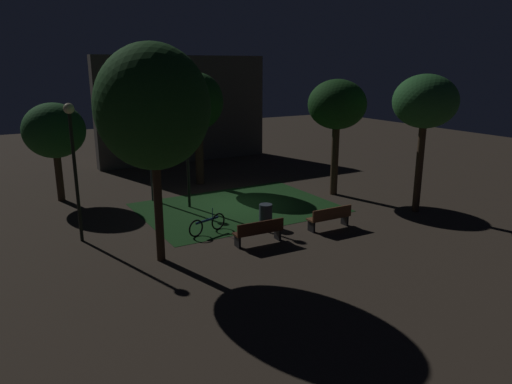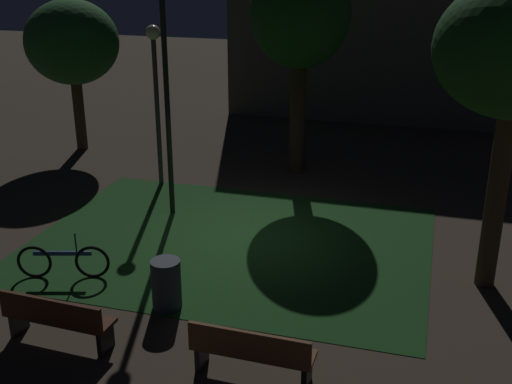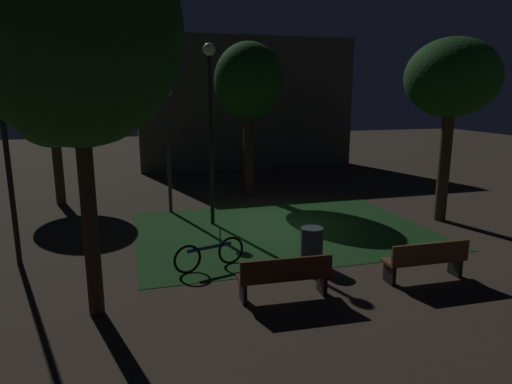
{
  "view_description": "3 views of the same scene",
  "coord_description": "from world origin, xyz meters",
  "px_view_note": "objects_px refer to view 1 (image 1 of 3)",
  "views": [
    {
      "loc": [
        -9.6,
        -18.07,
        6.14
      ],
      "look_at": [
        0.81,
        -0.33,
        0.58
      ],
      "focal_mm": 33.26,
      "sensor_mm": 36.0,
      "label": 1
    },
    {
      "loc": [
        3.76,
        -11.96,
        5.86
      ],
      "look_at": [
        0.11,
        0.72,
        0.78
      ],
      "focal_mm": 44.75,
      "sensor_mm": 36.0,
      "label": 2
    },
    {
      "loc": [
        -4.38,
        -12.28,
        3.92
      ],
      "look_at": [
        -0.58,
        0.82,
        0.91
      ],
      "focal_mm": 31.86,
      "sensor_mm": 36.0,
      "label": 3
    }
  ],
  "objects_px": {
    "bench_near_trees": "(259,231)",
    "tree_back_left": "(337,106)",
    "bicycle": "(207,224)",
    "bench_front_right": "(330,217)",
    "tree_back_right": "(153,108)",
    "lamp_post_plaza_east": "(150,140)",
    "lamp_post_path_center": "(73,150)",
    "lamp_post_near_wall": "(187,128)",
    "tree_near_wall": "(425,103)",
    "trash_bin": "(266,215)",
    "tree_right_canopy": "(54,131)",
    "tree_left_canopy": "(198,103)"
  },
  "relations": [
    {
      "from": "tree_left_canopy",
      "to": "lamp_post_plaza_east",
      "type": "xyz_separation_m",
      "value": [
        -3.23,
        -1.91,
        -1.4
      ]
    },
    {
      "from": "lamp_post_path_center",
      "to": "lamp_post_near_wall",
      "type": "distance_m",
      "value": 5.32
    },
    {
      "from": "trash_bin",
      "to": "tree_right_canopy",
      "type": "bearing_deg",
      "value": 128.44
    },
    {
      "from": "bench_front_right",
      "to": "bicycle",
      "type": "relative_size",
      "value": 1.07
    },
    {
      "from": "bench_near_trees",
      "to": "tree_left_canopy",
      "type": "bearing_deg",
      "value": 78.9
    },
    {
      "from": "bench_front_right",
      "to": "trash_bin",
      "type": "bearing_deg",
      "value": 142.74
    },
    {
      "from": "tree_right_canopy",
      "to": "tree_back_right",
      "type": "bearing_deg",
      "value": -79.7
    },
    {
      "from": "tree_back_right",
      "to": "bench_front_right",
      "type": "bearing_deg",
      "value": -3.39
    },
    {
      "from": "tree_right_canopy",
      "to": "tree_near_wall",
      "type": "bearing_deg",
      "value": -36.41
    },
    {
      "from": "tree_left_canopy",
      "to": "lamp_post_plaza_east",
      "type": "relative_size",
      "value": 1.4
    },
    {
      "from": "bench_front_right",
      "to": "lamp_post_near_wall",
      "type": "xyz_separation_m",
      "value": [
        -3.53,
        5.41,
        3.02
      ]
    },
    {
      "from": "lamp_post_near_wall",
      "to": "bench_near_trees",
      "type": "bearing_deg",
      "value": -86.08
    },
    {
      "from": "tree_near_wall",
      "to": "lamp_post_path_center",
      "type": "bearing_deg",
      "value": 164.75
    },
    {
      "from": "bench_near_trees",
      "to": "bench_front_right",
      "type": "bearing_deg",
      "value": -0.0
    },
    {
      "from": "lamp_post_near_wall",
      "to": "bench_front_right",
      "type": "bearing_deg",
      "value": -56.86
    },
    {
      "from": "trash_bin",
      "to": "lamp_post_near_wall",
      "type": "bearing_deg",
      "value": 111.79
    },
    {
      "from": "tree_right_canopy",
      "to": "tree_back_left",
      "type": "bearing_deg",
      "value": -25.48
    },
    {
      "from": "tree_right_canopy",
      "to": "lamp_post_plaza_east",
      "type": "bearing_deg",
      "value": -31.5
    },
    {
      "from": "bench_front_right",
      "to": "tree_left_canopy",
      "type": "height_order",
      "value": "tree_left_canopy"
    },
    {
      "from": "bench_near_trees",
      "to": "tree_back_right",
      "type": "relative_size",
      "value": 0.27
    },
    {
      "from": "tree_near_wall",
      "to": "trash_bin",
      "type": "relative_size",
      "value": 6.44
    },
    {
      "from": "lamp_post_near_wall",
      "to": "tree_back_right",
      "type": "bearing_deg",
      "value": -121.57
    },
    {
      "from": "tree_near_wall",
      "to": "lamp_post_path_center",
      "type": "distance_m",
      "value": 13.67
    },
    {
      "from": "bench_near_trees",
      "to": "trash_bin",
      "type": "xyz_separation_m",
      "value": [
        1.19,
        1.5,
        -0.03
      ]
    },
    {
      "from": "bench_near_trees",
      "to": "tree_right_canopy",
      "type": "xyz_separation_m",
      "value": [
        -5.1,
        9.42,
        2.75
      ]
    },
    {
      "from": "bench_front_right",
      "to": "bicycle",
      "type": "height_order",
      "value": "bicycle"
    },
    {
      "from": "tree_near_wall",
      "to": "tree_right_canopy",
      "type": "xyz_separation_m",
      "value": [
        -12.9,
        9.51,
        -1.38
      ]
    },
    {
      "from": "tree_back_left",
      "to": "trash_bin",
      "type": "relative_size",
      "value": 6.12
    },
    {
      "from": "tree_near_wall",
      "to": "trash_bin",
      "type": "height_order",
      "value": "tree_near_wall"
    },
    {
      "from": "tree_left_canopy",
      "to": "tree_back_left",
      "type": "distance_m",
      "value": 7.06
    },
    {
      "from": "tree_back_left",
      "to": "bicycle",
      "type": "bearing_deg",
      "value": -165.7
    },
    {
      "from": "lamp_post_path_center",
      "to": "tree_left_canopy",
      "type": "bearing_deg",
      "value": 38.3
    },
    {
      "from": "bench_front_right",
      "to": "tree_back_right",
      "type": "relative_size",
      "value": 0.27
    },
    {
      "from": "tree_left_canopy",
      "to": "trash_bin",
      "type": "distance_m",
      "value": 8.51
    },
    {
      "from": "tree_near_wall",
      "to": "tree_back_left",
      "type": "height_order",
      "value": "tree_near_wall"
    },
    {
      "from": "tree_back_right",
      "to": "lamp_post_plaza_east",
      "type": "distance_m",
      "value": 7.38
    },
    {
      "from": "tree_back_right",
      "to": "tree_right_canopy",
      "type": "xyz_separation_m",
      "value": [
        -1.64,
        9.03,
        -1.65
      ]
    },
    {
      "from": "tree_near_wall",
      "to": "tree_left_canopy",
      "type": "height_order",
      "value": "tree_near_wall"
    },
    {
      "from": "tree_back_right",
      "to": "lamp_post_plaza_east",
      "type": "height_order",
      "value": "tree_back_right"
    },
    {
      "from": "tree_near_wall",
      "to": "trash_bin",
      "type": "bearing_deg",
      "value": 166.49
    },
    {
      "from": "bench_near_trees",
      "to": "tree_back_left",
      "type": "xyz_separation_m",
      "value": [
        6.53,
        3.88,
        3.78
      ]
    },
    {
      "from": "tree_left_canopy",
      "to": "tree_near_wall",
      "type": "bearing_deg",
      "value": -56.78
    },
    {
      "from": "lamp_post_path_center",
      "to": "bicycle",
      "type": "relative_size",
      "value": 2.88
    },
    {
      "from": "tree_left_canopy",
      "to": "lamp_post_near_wall",
      "type": "xyz_separation_m",
      "value": [
        -2.16,
        -3.69,
        -0.72
      ]
    },
    {
      "from": "lamp_post_plaza_east",
      "to": "tree_near_wall",
      "type": "bearing_deg",
      "value": -38.19
    },
    {
      "from": "bench_front_right",
      "to": "tree_left_canopy",
      "type": "bearing_deg",
      "value": 98.6
    },
    {
      "from": "bench_near_trees",
      "to": "tree_back_right",
      "type": "bearing_deg",
      "value": 173.52
    },
    {
      "from": "tree_near_wall",
      "to": "lamp_post_near_wall",
      "type": "height_order",
      "value": "tree_near_wall"
    },
    {
      "from": "bench_near_trees",
      "to": "bicycle",
      "type": "bearing_deg",
      "value": 119.56
    },
    {
      "from": "tree_back_left",
      "to": "tree_back_right",
      "type": "bearing_deg",
      "value": -160.74
    }
  ]
}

